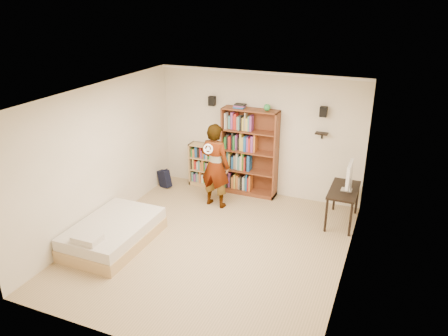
{
  "coord_description": "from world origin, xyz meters",
  "views": [
    {
      "loc": [
        2.75,
        -6.08,
        4.18
      ],
      "look_at": [
        -0.02,
        0.6,
        1.26
      ],
      "focal_mm": 35.0,
      "sensor_mm": 36.0,
      "label": 1
    }
  ],
  "objects_px": {
    "computer_desk": "(342,206)",
    "person": "(215,166)",
    "tall_bookshelf": "(250,153)",
    "daybed": "(113,231)",
    "low_bookshelf": "(207,165)"
  },
  "relations": [
    {
      "from": "computer_desk",
      "to": "tall_bookshelf",
      "type": "bearing_deg",
      "value": 164.99
    },
    {
      "from": "tall_bookshelf",
      "to": "low_bookshelf",
      "type": "distance_m",
      "value": 1.14
    },
    {
      "from": "low_bookshelf",
      "to": "computer_desk",
      "type": "relative_size",
      "value": 0.96
    },
    {
      "from": "low_bookshelf",
      "to": "computer_desk",
      "type": "distance_m",
      "value": 3.21
    },
    {
      "from": "tall_bookshelf",
      "to": "person",
      "type": "height_order",
      "value": "tall_bookshelf"
    },
    {
      "from": "tall_bookshelf",
      "to": "computer_desk",
      "type": "height_order",
      "value": "tall_bookshelf"
    },
    {
      "from": "low_bookshelf",
      "to": "daybed",
      "type": "height_order",
      "value": "low_bookshelf"
    },
    {
      "from": "computer_desk",
      "to": "person",
      "type": "xyz_separation_m",
      "value": [
        -2.56,
        -0.26,
        0.54
      ]
    },
    {
      "from": "person",
      "to": "low_bookshelf",
      "type": "bearing_deg",
      "value": -48.25
    },
    {
      "from": "daybed",
      "to": "person",
      "type": "xyz_separation_m",
      "value": [
        1.06,
        2.1,
        0.63
      ]
    },
    {
      "from": "daybed",
      "to": "computer_desk",
      "type": "bearing_deg",
      "value": 33.03
    },
    {
      "from": "computer_desk",
      "to": "low_bookshelf",
      "type": "bearing_deg",
      "value": 169.33
    },
    {
      "from": "tall_bookshelf",
      "to": "daybed",
      "type": "relative_size",
      "value": 1.08
    },
    {
      "from": "low_bookshelf",
      "to": "daybed",
      "type": "bearing_deg",
      "value": -99.03
    },
    {
      "from": "daybed",
      "to": "person",
      "type": "distance_m",
      "value": 2.43
    }
  ]
}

